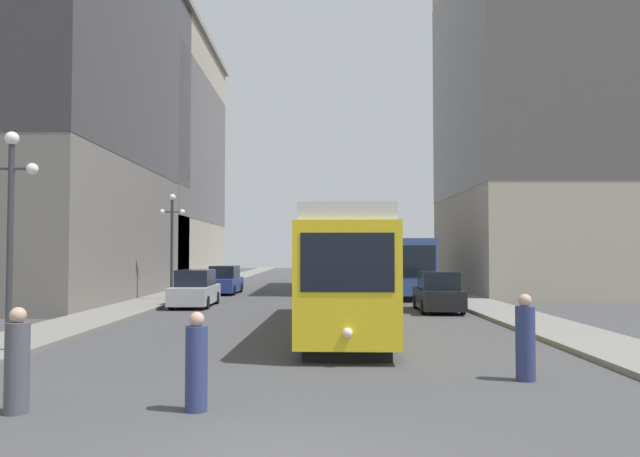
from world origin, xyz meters
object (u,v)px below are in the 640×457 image
(transit_bus, at_px, (397,264))
(parked_car_left_near, at_px, (226,281))
(pedestrian_crossing_near, at_px, (198,365))
(parked_car_right_far, at_px, (439,293))
(pedestrian_on_sidewalk, at_px, (527,340))
(lamp_post_left_far, at_px, (173,230))
(streetcar, at_px, (347,269))
(lamp_post_left_near, at_px, (12,206))
(parked_car_left_mid, at_px, (196,289))
(pedestrian_crossing_far, at_px, (18,364))

(transit_bus, bearing_deg, parked_car_left_near, 170.36)
(transit_bus, relative_size, pedestrian_crossing_near, 7.15)
(parked_car_right_far, relative_size, pedestrian_on_sidewalk, 2.52)
(pedestrian_crossing_near, bearing_deg, pedestrian_on_sidewalk, 58.90)
(parked_car_right_far, distance_m, pedestrian_on_sidewalk, 15.19)
(parked_car_left_near, relative_size, pedestrian_on_sidewalk, 2.66)
(pedestrian_on_sidewalk, height_order, lamp_post_left_far, lamp_post_left_far)
(streetcar, distance_m, lamp_post_left_near, 10.68)
(parked_car_right_far, bearing_deg, parked_car_left_mid, -10.89)
(pedestrian_crossing_near, bearing_deg, parked_car_right_far, 104.72)
(pedestrian_crossing_far, height_order, pedestrian_on_sidewalk, pedestrian_on_sidewalk)
(lamp_post_left_near, bearing_deg, transit_bus, 60.35)
(pedestrian_crossing_near, bearing_deg, streetcar, 112.57)
(streetcar, height_order, parked_car_left_near, streetcar)
(pedestrian_crossing_far, xyz_separation_m, lamp_post_left_far, (-3.07, 23.47, 3.08))
(lamp_post_left_far, bearing_deg, streetcar, -53.62)
(streetcar, xyz_separation_m, parked_car_left_near, (-7.11, 18.65, -1.26))
(streetcar, height_order, pedestrian_crossing_far, streetcar)
(transit_bus, xyz_separation_m, pedestrian_crossing_near, (-6.88, -28.32, -1.17))
(parked_car_left_mid, height_order, lamp_post_left_far, lamp_post_left_far)
(parked_car_left_near, height_order, parked_car_left_mid, same)
(parked_car_left_near, bearing_deg, lamp_post_left_far, -105.10)
(pedestrian_crossing_near, relative_size, pedestrian_crossing_far, 0.95)
(parked_car_left_mid, bearing_deg, pedestrian_crossing_near, -79.18)
(transit_bus, relative_size, parked_car_left_mid, 2.41)
(parked_car_left_near, height_order, pedestrian_crossing_far, parked_car_left_near)
(transit_bus, distance_m, parked_car_left_near, 11.15)
(parked_car_left_mid, relative_size, pedestrian_crossing_far, 2.81)
(pedestrian_crossing_far, bearing_deg, lamp_post_left_far, 47.06)
(streetcar, distance_m, transit_bus, 17.65)
(parked_car_right_far, distance_m, lamp_post_left_far, 14.94)
(lamp_post_left_far, bearing_deg, pedestrian_crossing_near, -75.51)
(parked_car_left_near, bearing_deg, lamp_post_left_near, -93.12)
(parked_car_left_mid, height_order, pedestrian_crossing_far, parked_car_left_mid)
(streetcar, bearing_deg, parked_car_left_near, 112.91)
(parked_car_right_far, bearing_deg, pedestrian_crossing_near, 69.31)
(parked_car_left_near, distance_m, parked_car_left_mid, 9.42)
(streetcar, bearing_deg, lamp_post_left_near, -146.79)
(pedestrian_crossing_near, bearing_deg, parked_car_left_near, 135.51)
(parked_car_left_near, distance_m, lamp_post_left_near, 24.36)
(pedestrian_on_sidewalk, bearing_deg, lamp_post_left_far, -54.06)
(lamp_post_left_far, bearing_deg, pedestrian_crossing_far, -82.55)
(streetcar, bearing_deg, pedestrian_crossing_far, -115.78)
(streetcar, xyz_separation_m, parked_car_right_far, (4.47, 6.54, -1.26))
(streetcar, height_order, lamp_post_left_near, lamp_post_left_near)
(streetcar, bearing_deg, transit_bus, 79.30)
(pedestrian_crossing_near, relative_size, lamp_post_left_near, 0.29)
(transit_bus, bearing_deg, lamp_post_left_near, -121.88)
(pedestrian_on_sidewalk, distance_m, lamp_post_left_near, 13.16)
(pedestrian_on_sidewalk, bearing_deg, transit_bus, -85.93)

